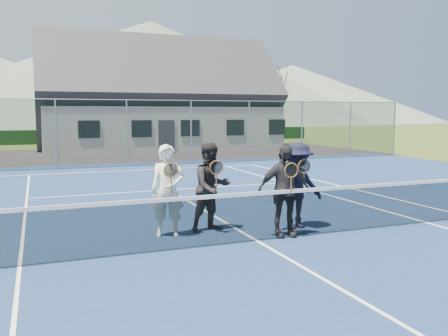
{
  "coord_description": "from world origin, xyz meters",
  "views": [
    {
      "loc": [
        -3.78,
        -7.85,
        2.42
      ],
      "look_at": [
        -0.08,
        1.5,
        1.25
      ],
      "focal_mm": 38.0,
      "sensor_mm": 36.0,
      "label": 1
    }
  ],
  "objects_px": {
    "player_c": "(284,191)",
    "player_d": "(297,185)",
    "player_b": "(212,187)",
    "player_a": "(168,191)",
    "tennis_net": "(258,214)",
    "clubhouse": "(158,90)"
  },
  "relations": [
    {
      "from": "player_c",
      "to": "player_d",
      "type": "xyz_separation_m",
      "value": [
        0.57,
        0.49,
        -0.0
      ]
    },
    {
      "from": "player_b",
      "to": "player_a",
      "type": "bearing_deg",
      "value": -174.27
    },
    {
      "from": "player_a",
      "to": "player_d",
      "type": "xyz_separation_m",
      "value": [
        2.67,
        -0.35,
        -0.0
      ]
    },
    {
      "from": "tennis_net",
      "to": "player_c",
      "type": "relative_size",
      "value": 6.49
    },
    {
      "from": "clubhouse",
      "to": "player_b",
      "type": "bearing_deg",
      "value": -101.14
    },
    {
      "from": "tennis_net",
      "to": "player_c",
      "type": "height_order",
      "value": "player_c"
    },
    {
      "from": "player_a",
      "to": "player_c",
      "type": "xyz_separation_m",
      "value": [
        2.1,
        -0.84,
        -0.0
      ]
    },
    {
      "from": "player_a",
      "to": "player_c",
      "type": "relative_size",
      "value": 1.0
    },
    {
      "from": "player_b",
      "to": "player_d",
      "type": "distance_m",
      "value": 1.78
    },
    {
      "from": "tennis_net",
      "to": "player_a",
      "type": "relative_size",
      "value": 6.49
    },
    {
      "from": "player_c",
      "to": "player_d",
      "type": "bearing_deg",
      "value": 40.49
    },
    {
      "from": "player_c",
      "to": "player_d",
      "type": "height_order",
      "value": "same"
    },
    {
      "from": "tennis_net",
      "to": "player_b",
      "type": "height_order",
      "value": "player_b"
    },
    {
      "from": "tennis_net",
      "to": "player_d",
      "type": "relative_size",
      "value": 6.49
    },
    {
      "from": "tennis_net",
      "to": "player_c",
      "type": "xyz_separation_m",
      "value": [
        0.64,
        0.16,
        0.38
      ]
    },
    {
      "from": "player_a",
      "to": "player_d",
      "type": "bearing_deg",
      "value": -7.4
    },
    {
      "from": "tennis_net",
      "to": "player_a",
      "type": "height_order",
      "value": "player_a"
    },
    {
      "from": "player_a",
      "to": "player_b",
      "type": "height_order",
      "value": "same"
    },
    {
      "from": "tennis_net",
      "to": "player_a",
      "type": "xyz_separation_m",
      "value": [
        -1.46,
        1.0,
        0.38
      ]
    },
    {
      "from": "tennis_net",
      "to": "player_b",
      "type": "distance_m",
      "value": 1.27
    },
    {
      "from": "player_b",
      "to": "player_c",
      "type": "distance_m",
      "value": 1.48
    },
    {
      "from": "tennis_net",
      "to": "clubhouse",
      "type": "bearing_deg",
      "value": 80.54
    }
  ]
}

